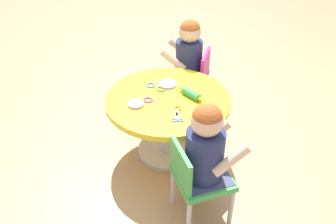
{
  "coord_description": "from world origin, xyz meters",
  "views": [
    {
      "loc": [
        -2.03,
        -0.02,
        1.77
      ],
      "look_at": [
        0.0,
        0.0,
        0.35
      ],
      "focal_mm": 38.65,
      "sensor_mm": 36.0,
      "label": 1
    }
  ],
  "objects_px": {
    "rolling_pin": "(191,94)",
    "craft_scissors": "(177,118)",
    "child_chair_left": "(197,178)",
    "craft_table": "(168,112)",
    "seated_child_right": "(189,51)",
    "seated_child_left": "(206,145)",
    "child_chair_right": "(192,77)"
  },
  "relations": [
    {
      "from": "rolling_pin",
      "to": "craft_scissors",
      "type": "distance_m",
      "value": 0.26
    },
    {
      "from": "child_chair_left",
      "to": "craft_table",
      "type": "bearing_deg",
      "value": 16.27
    },
    {
      "from": "craft_table",
      "to": "child_chair_left",
      "type": "height_order",
      "value": "child_chair_left"
    },
    {
      "from": "child_chair_left",
      "to": "rolling_pin",
      "type": "xyz_separation_m",
      "value": [
        0.58,
        0.01,
        0.19
      ]
    },
    {
      "from": "craft_scissors",
      "to": "rolling_pin",
      "type": "bearing_deg",
      "value": -21.9
    },
    {
      "from": "seated_child_right",
      "to": "rolling_pin",
      "type": "height_order",
      "value": "seated_child_right"
    },
    {
      "from": "seated_child_left",
      "to": "seated_child_right",
      "type": "relative_size",
      "value": 1.0
    },
    {
      "from": "child_chair_left",
      "to": "seated_child_right",
      "type": "distance_m",
      "value": 1.18
    },
    {
      "from": "craft_scissors",
      "to": "craft_table",
      "type": "bearing_deg",
      "value": 14.04
    },
    {
      "from": "child_chair_left",
      "to": "seated_child_right",
      "type": "relative_size",
      "value": 1.05
    },
    {
      "from": "seated_child_left",
      "to": "rolling_pin",
      "type": "height_order",
      "value": "seated_child_left"
    },
    {
      "from": "seated_child_left",
      "to": "craft_scissors",
      "type": "distance_m",
      "value": 0.37
    },
    {
      "from": "child_chair_right",
      "to": "craft_scissors",
      "type": "bearing_deg",
      "value": 170.27
    },
    {
      "from": "child_chair_right",
      "to": "child_chair_left",
      "type": "bearing_deg",
      "value": 178.67
    },
    {
      "from": "seated_child_right",
      "to": "rolling_pin",
      "type": "xyz_separation_m",
      "value": [
        -0.57,
        0.0,
        -0.04
      ]
    },
    {
      "from": "child_chair_left",
      "to": "seated_child_left",
      "type": "distance_m",
      "value": 0.23
    },
    {
      "from": "seated_child_right",
      "to": "rolling_pin",
      "type": "bearing_deg",
      "value": 179.73
    },
    {
      "from": "craft_scissors",
      "to": "child_chair_left",
      "type": "bearing_deg",
      "value": -162.25
    },
    {
      "from": "child_chair_left",
      "to": "seated_child_left",
      "type": "height_order",
      "value": "seated_child_left"
    },
    {
      "from": "seated_child_left",
      "to": "child_chair_right",
      "type": "height_order",
      "value": "seated_child_left"
    },
    {
      "from": "seated_child_right",
      "to": "child_chair_right",
      "type": "bearing_deg",
      "value": -105.63
    },
    {
      "from": "seated_child_left",
      "to": "seated_child_right",
      "type": "xyz_separation_m",
      "value": [
        1.14,
        0.05,
        0.0
      ]
    },
    {
      "from": "craft_table",
      "to": "seated_child_right",
      "type": "xyz_separation_m",
      "value": [
        0.58,
        -0.16,
        0.18
      ]
    },
    {
      "from": "rolling_pin",
      "to": "craft_scissors",
      "type": "relative_size",
      "value": 1.36
    },
    {
      "from": "child_chair_right",
      "to": "seated_child_right",
      "type": "bearing_deg",
      "value": 74.37
    },
    {
      "from": "child_chair_right",
      "to": "seated_child_right",
      "type": "xyz_separation_m",
      "value": [
        0.01,
        0.04,
        0.23
      ]
    },
    {
      "from": "child_chair_left",
      "to": "rolling_pin",
      "type": "relative_size",
      "value": 2.9
    },
    {
      "from": "craft_scissors",
      "to": "child_chair_right",
      "type": "bearing_deg",
      "value": -9.73
    },
    {
      "from": "rolling_pin",
      "to": "seated_child_right",
      "type": "bearing_deg",
      "value": -0.27
    },
    {
      "from": "child_chair_left",
      "to": "child_chair_right",
      "type": "height_order",
      "value": "same"
    },
    {
      "from": "child_chair_left",
      "to": "seated_child_left",
      "type": "bearing_deg",
      "value": -70.41
    },
    {
      "from": "child_chair_left",
      "to": "craft_scissors",
      "type": "bearing_deg",
      "value": 17.75
    }
  ]
}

